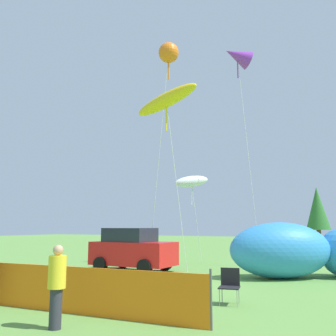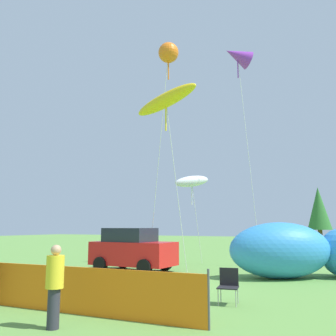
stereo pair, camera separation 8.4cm
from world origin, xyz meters
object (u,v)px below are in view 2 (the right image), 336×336
folding_chair (228,283)px  spectator_in_grey_shirt (55,282)px  kite_yellow_hero (166,101)px  kite_white_ghost (192,182)px  kite_orange_flower (168,54)px  inflatable_cat (297,252)px  kite_purple_delta (238,56)px  parked_car (133,250)px

folding_chair → spectator_in_grey_shirt: (-2.42, -3.99, 0.38)m
kite_yellow_hero → kite_white_ghost: bearing=103.5°
spectator_in_grey_shirt → kite_orange_flower: size_ratio=0.16×
inflatable_cat → kite_white_ghost: 7.42m
kite_white_ghost → folding_chair: bearing=-61.2°
folding_chair → inflatable_cat: 6.08m
inflatable_cat → kite_yellow_hero: (-4.43, -2.88, 6.15)m
folding_chair → kite_purple_delta: bearing=-177.0°
folding_chair → kite_orange_flower: bearing=-147.6°
kite_purple_delta → kite_yellow_hero: bearing=-102.3°
spectator_in_grey_shirt → kite_yellow_hero: 9.52m
inflatable_cat → kite_purple_delta: (-3.10, 3.22, 10.40)m
folding_chair → kite_orange_flower: 11.15m
folding_chair → inflatable_cat: (0.93, 5.99, 0.49)m
spectator_in_grey_shirt → kite_white_ghost: (-2.49, 12.94, 3.59)m
folding_chair → kite_yellow_hero: bearing=-141.7°
kite_white_ghost → kite_purple_delta: bearing=5.3°
kite_white_ghost → inflatable_cat: bearing=-26.9°
inflatable_cat → kite_orange_flower: size_ratio=0.54×
parked_car → kite_purple_delta: 11.96m
kite_white_ghost → kite_orange_flower: size_ratio=0.48×
inflatable_cat → kite_white_ghost: (-5.84, 2.96, 3.48)m
inflatable_cat → parked_car: bearing=154.2°
kite_purple_delta → kite_orange_flower: kite_purple_delta is taller
kite_purple_delta → spectator_in_grey_shirt: bearing=-91.1°
spectator_in_grey_shirt → kite_purple_delta: size_ratio=0.14×
kite_yellow_hero → kite_purple_delta: (1.33, 6.10, 4.24)m
kite_yellow_hero → kite_white_ghost: size_ratio=1.56×
spectator_in_grey_shirt → kite_white_ghost: 13.66m
parked_car → kite_purple_delta: bearing=47.2°
parked_car → kite_purple_delta: (4.07, 4.18, 10.44)m
kite_yellow_hero → folding_chair: bearing=-41.5°
inflatable_cat → kite_yellow_hero: size_ratio=0.72×
parked_car → inflatable_cat: inflatable_cat is taller
inflatable_cat → folding_chair: bearing=-132.2°
kite_orange_flower → inflatable_cat: bearing=17.4°
inflatable_cat → spectator_in_grey_shirt: inflatable_cat is taller
kite_white_ghost → spectator_in_grey_shirt: bearing=-79.1°
folding_chair → spectator_in_grey_shirt: 4.68m
kite_yellow_hero → kite_purple_delta: bearing=77.7°
parked_car → spectator_in_grey_shirt: bearing=-65.6°
kite_orange_flower → kite_purple_delta: bearing=68.4°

